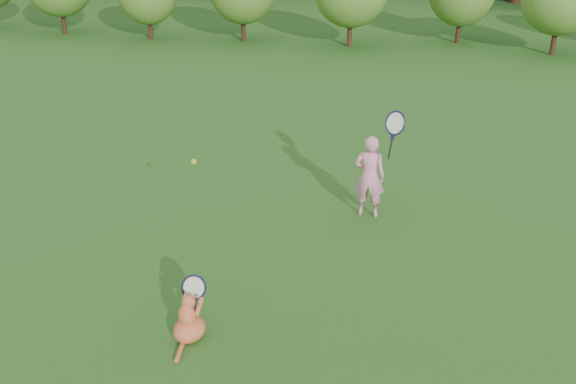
# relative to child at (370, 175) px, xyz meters

# --- Properties ---
(ground) EXTENTS (100.00, 100.00, 0.00)m
(ground) POSITION_rel_child_xyz_m (-1.19, -1.71, -0.61)
(ground) COLOR #225718
(ground) RESTS_ON ground
(child) EXTENTS (0.69, 0.47, 1.74)m
(child) POSITION_rel_child_xyz_m (0.00, 0.00, 0.00)
(child) COLOR pink
(child) RESTS_ON ground
(cat) EXTENTS (0.49, 0.70, 0.71)m
(cat) POSITION_rel_child_xyz_m (-1.66, -3.03, -0.35)
(cat) COLOR #C44A25
(cat) RESTS_ON ground
(tennis_ball) EXTENTS (0.07, 0.07, 0.07)m
(tennis_ball) POSITION_rel_child_xyz_m (-2.09, -1.22, 0.55)
(tennis_ball) COLOR #ADD218
(tennis_ball) RESTS_ON ground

